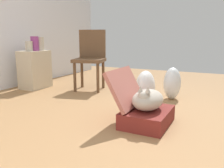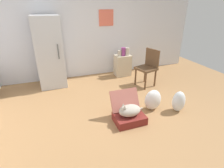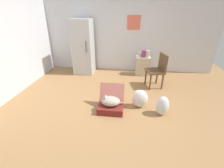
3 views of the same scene
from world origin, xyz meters
name	(u,v)px [view 3 (image 3 of 3)]	position (x,y,z in m)	size (l,w,h in m)	color
ground_plane	(108,102)	(0.00, 0.00, 0.00)	(7.68, 7.68, 0.00)	#9E7247
wall_back	(118,32)	(0.00, 2.26, 1.30)	(6.40, 0.15, 2.60)	silver
wall_left	(14,40)	(-2.46, 0.55, 1.30)	(0.12, 4.80, 2.60)	silver
suitcase_base	(111,108)	(0.10, -0.33, 0.07)	(0.54, 0.41, 0.15)	maroon
suitcase_lid	(112,92)	(0.10, -0.10, 0.34)	(0.54, 0.41, 0.04)	#B26356
cat	(110,101)	(0.09, -0.33, 0.25)	(0.49, 0.28, 0.24)	#B2A899
plastic_bag_white	(140,99)	(0.72, -0.09, 0.21)	(0.35, 0.23, 0.43)	white
plastic_bag_clear	(162,106)	(1.16, -0.32, 0.21)	(0.26, 0.23, 0.43)	silver
refrigerator	(83,47)	(-1.09, 1.80, 0.87)	(0.64, 0.60, 1.73)	#B7BABC
side_table	(143,66)	(0.88, 1.85, 0.30)	(0.45, 0.33, 0.61)	beige
vase_tall	(140,55)	(0.77, 1.83, 0.68)	(0.11, 0.11, 0.16)	#B7AD99
vase_short	(147,54)	(0.99, 1.81, 0.71)	(0.13, 0.13, 0.22)	#B7AD99
vase_round	(144,54)	(0.88, 1.82, 0.72)	(0.12, 0.12, 0.23)	#8C387A
chair	(158,69)	(1.21, 0.99, 0.52)	(0.54, 0.55, 0.94)	brown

